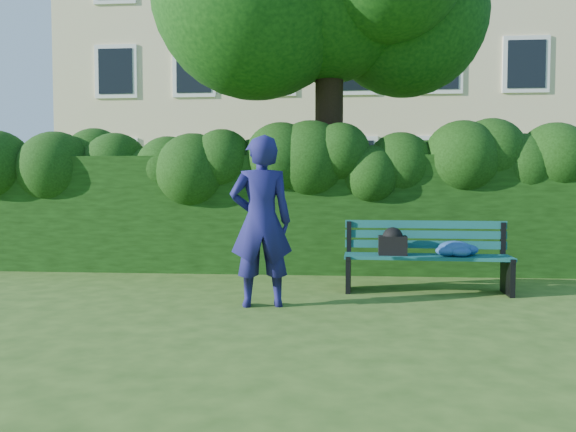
{
  "coord_description": "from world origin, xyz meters",
  "views": [
    {
      "loc": [
        0.61,
        -6.65,
        1.33
      ],
      "look_at": [
        0.0,
        0.6,
        0.95
      ],
      "focal_mm": 35.0,
      "sensor_mm": 36.0,
      "label": 1
    }
  ],
  "objects": [
    {
      "name": "apartment_building",
      "position": [
        -0.0,
        13.99,
        6.0
      ],
      "size": [
        16.0,
        8.08,
        12.0
      ],
      "color": "beige",
      "rests_on": "ground"
    },
    {
      "name": "ground",
      "position": [
        0.0,
        0.0,
        0.0
      ],
      "size": [
        80.0,
        80.0,
        0.0
      ],
      "primitive_type": "plane",
      "color": "#33551B",
      "rests_on": "ground"
    },
    {
      "name": "man_reading",
      "position": [
        -0.21,
        -0.5,
        0.95
      ],
      "size": [
        0.77,
        0.58,
        1.89
      ],
      "primitive_type": "imported",
      "rotation": [
        0.0,
        0.0,
        3.34
      ],
      "color": "navy",
      "rests_on": "ground"
    },
    {
      "name": "park_bench",
      "position": [
        1.78,
        0.52,
        0.5
      ],
      "size": [
        2.08,
        0.65,
        0.89
      ],
      "rotation": [
        0.0,
        0.0,
        -0.04
      ],
      "color": "#0E4944",
      "rests_on": "ground"
    },
    {
      "name": "hedge",
      "position": [
        0.0,
        2.2,
        0.9
      ],
      "size": [
        10.0,
        1.0,
        1.8
      ],
      "color": "black",
      "rests_on": "ground"
    }
  ]
}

